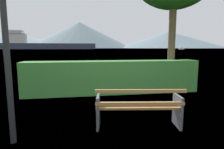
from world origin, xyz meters
name	(u,v)px	position (x,y,z in m)	size (l,w,h in m)	color
ground_plane	(138,126)	(0.00, 0.00, 0.00)	(1400.00, 1400.00, 0.00)	#567A38
water_surface	(80,49)	(0.00, 306.82, 0.00)	(620.00, 620.00, 0.00)	#6B8EA3
park_bench	(138,108)	(-0.01, -0.06, 0.43)	(1.82, 0.82, 0.87)	#A0703F
hedge_row	(113,77)	(0.00, 3.06, 0.59)	(6.32, 0.78, 1.18)	#387A33
cargo_ship_large	(41,44)	(-41.93, 213.87, 5.38)	(100.98, 22.89, 19.22)	#2D384C
fishing_boat_near	(181,49)	(88.19, 154.07, 0.72)	(4.79, 1.91, 1.97)	silver
distant_hills	(87,38)	(22.35, 578.08, 31.07)	(769.10, 387.11, 79.28)	gray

